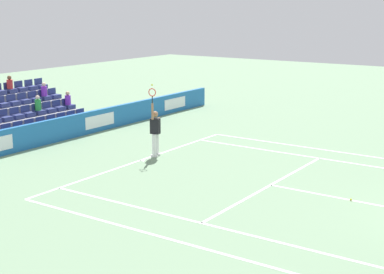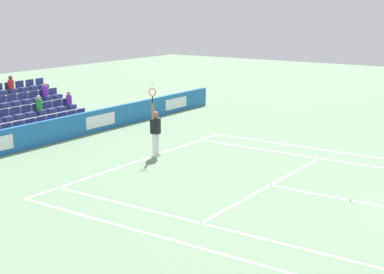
{
  "view_description": "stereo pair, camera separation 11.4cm",
  "coord_description": "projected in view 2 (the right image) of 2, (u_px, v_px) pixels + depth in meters",
  "views": [
    {
      "loc": [
        16.4,
        1.65,
        5.73
      ],
      "look_at": [
        -0.41,
        -9.8,
        1.1
      ],
      "focal_mm": 54.13,
      "sensor_mm": 36.0,
      "label": 1
    },
    {
      "loc": [
        16.33,
        1.75,
        5.73
      ],
      "look_at": [
        -0.41,
        -9.8,
        1.1
      ],
      "focal_mm": 54.13,
      "sensor_mm": 36.0,
      "label": 2
    }
  ],
  "objects": [
    {
      "name": "line_baseline",
      "position": [
        141.0,
        160.0,
        21.93
      ],
      "size": [
        10.97,
        0.1,
        0.01
      ],
      "primitive_type": "cube",
      "color": "white",
      "rests_on": "ground"
    },
    {
      "name": "line_service",
      "position": [
        270.0,
        185.0,
        18.89
      ],
      "size": [
        8.23,
        0.1,
        0.01
      ],
      "primitive_type": "cube",
      "color": "white",
      "rests_on": "ground"
    },
    {
      "name": "line_centre_service",
      "position": [
        367.0,
        204.0,
        17.12
      ],
      "size": [
        0.1,
        6.4,
        0.01
      ],
      "primitive_type": "cube",
      "color": "white",
      "rests_on": "ground"
    },
    {
      "name": "line_singles_sideline_left",
      "position": [
        215.0,
        227.0,
        15.34
      ],
      "size": [
        0.1,
        11.89,
        0.01
      ],
      "primitive_type": "cube",
      "color": "white",
      "rests_on": "ground"
    },
    {
      "name": "line_singles_sideline_right",
      "position": [
        331.0,
        160.0,
        21.94
      ],
      "size": [
        0.1,
        11.89,
        0.01
      ],
      "primitive_type": "cube",
      "color": "white",
      "rests_on": "ground"
    },
    {
      "name": "line_doubles_sideline_left",
      "position": [
        185.0,
        244.0,
        14.24
      ],
      "size": [
        0.1,
        11.89,
        0.01
      ],
      "primitive_type": "cube",
      "color": "white",
      "rests_on": "ground"
    },
    {
      "name": "line_doubles_sideline_right",
      "position": [
        344.0,
        153.0,
        23.04
      ],
      "size": [
        0.1,
        11.89,
        0.01
      ],
      "primitive_type": "cube",
      "color": "white",
      "rests_on": "ground"
    },
    {
      "name": "line_centre_mark",
      "position": [
        143.0,
        161.0,
        21.88
      ],
      "size": [
        0.1,
        0.2,
        0.01
      ],
      "primitive_type": "cube",
      "color": "white",
      "rests_on": "ground"
    },
    {
      "name": "sponsor_barrier",
      "position": [
        50.0,
        131.0,
        24.56
      ],
      "size": [
        23.82,
        0.22,
        1.02
      ],
      "color": "#1E66AD",
      "rests_on": "ground"
    },
    {
      "name": "tennis_player",
      "position": [
        155.0,
        131.0,
        22.32
      ],
      "size": [
        0.53,
        0.4,
        2.85
      ],
      "color": "white",
      "rests_on": "ground"
    },
    {
      "name": "stadium_stand",
      "position": [
        5.0,
        120.0,
        26.14
      ],
      "size": [
        6.82,
        3.8,
        2.51
      ],
      "color": "gray",
      "rests_on": "ground"
    },
    {
      "name": "loose_tennis_ball",
      "position": [
        350.0,
        200.0,
        17.37
      ],
      "size": [
        0.07,
        0.07,
        0.07
      ],
      "primitive_type": "sphere",
      "color": "#D1E533",
      "rests_on": "ground"
    }
  ]
}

